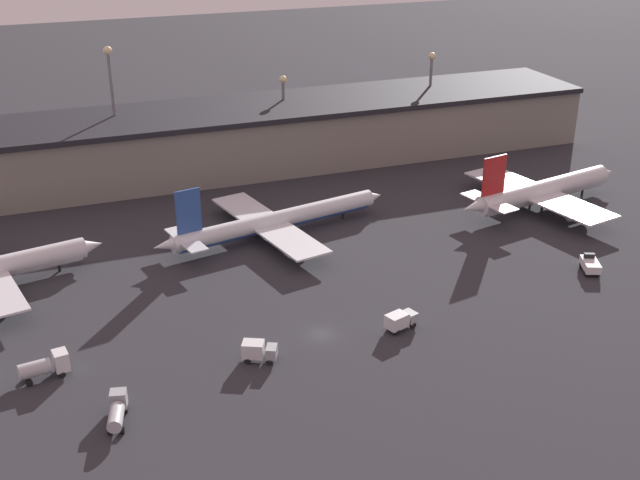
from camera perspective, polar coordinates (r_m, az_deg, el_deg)
ground at (r=118.82m, az=0.11°, el=-6.71°), size 600.00×600.00×0.00m
terminal_building at (r=182.90m, az=-8.34°, el=6.94°), size 184.61×24.89×14.21m
airplane_1 at (r=149.35m, az=-3.25°, el=1.34°), size 47.95×34.02×12.66m
airplane_2 at (r=167.91m, az=15.50°, el=3.37°), size 41.86×35.01×13.39m
service_vehicle_0 at (r=114.49m, az=-18.98°, el=-8.48°), size 6.75×3.20×3.41m
service_vehicle_1 at (r=103.74m, az=-14.24°, el=-11.69°), size 3.33×6.69×2.99m
service_vehicle_2 at (r=119.81m, az=5.73°, el=-5.69°), size 5.50×3.71×2.77m
service_vehicle_3 at (r=143.59m, az=18.66°, el=-1.67°), size 4.25×5.59×2.90m
service_vehicle_4 at (r=112.29m, az=-4.41°, el=-7.84°), size 5.26×4.08×2.92m
lamp_post_1 at (r=180.07m, az=-14.53°, el=9.77°), size 1.80×1.80×29.09m
lamp_post_2 at (r=189.00m, az=-2.62°, el=9.59°), size 1.80×1.80×19.81m
lamp_post_3 at (r=203.26m, az=7.85°, el=10.88°), size 1.80×1.80×22.41m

